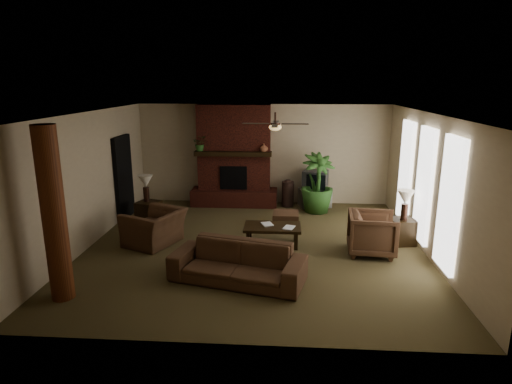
# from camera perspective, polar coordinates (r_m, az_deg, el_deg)

# --- Properties ---
(room_shell) EXTENTS (7.00, 7.00, 7.00)m
(room_shell) POSITION_cam_1_polar(r_m,az_deg,el_deg) (8.78, -0.17, 1.24)
(room_shell) COLOR brown
(room_shell) RESTS_ON ground
(fireplace) EXTENTS (2.40, 0.70, 2.80)m
(fireplace) POSITION_cam_1_polar(r_m,az_deg,el_deg) (12.04, -2.91, 3.68)
(fireplace) COLOR #562017
(fireplace) RESTS_ON ground
(windows) EXTENTS (0.08, 3.65, 2.35)m
(windows) POSITION_cam_1_polar(r_m,az_deg,el_deg) (9.40, 21.39, 0.82)
(windows) COLOR white
(windows) RESTS_ON ground
(log_column) EXTENTS (0.36, 0.36, 2.80)m
(log_column) POSITION_cam_1_polar(r_m,az_deg,el_deg) (7.36, -25.22, -2.81)
(log_column) COLOR brown
(log_column) RESTS_ON ground
(doorway) EXTENTS (0.10, 1.00, 2.10)m
(doorway) POSITION_cam_1_polar(r_m,az_deg,el_deg) (11.33, -17.14, 1.82)
(doorway) COLOR black
(doorway) RESTS_ON ground
(ceiling_fan) EXTENTS (1.35, 1.35, 0.37)m
(ceiling_fan) POSITION_cam_1_polar(r_m,az_deg,el_deg) (8.87, 2.57, 8.77)
(ceiling_fan) COLOR black
(ceiling_fan) RESTS_ON ceiling
(sofa) EXTENTS (2.42, 1.23, 0.91)m
(sofa) POSITION_cam_1_polar(r_m,az_deg,el_deg) (7.56, -2.46, -8.55)
(sofa) COLOR #4E3321
(sofa) RESTS_ON ground
(armchair_left) EXTENTS (1.13, 1.34, 1.00)m
(armchair_left) POSITION_cam_1_polar(r_m,az_deg,el_deg) (9.45, -13.37, -3.87)
(armchair_left) COLOR #4E3321
(armchair_left) RESTS_ON ground
(armchair_right) EXTENTS (0.94, 0.99, 0.94)m
(armchair_right) POSITION_cam_1_polar(r_m,az_deg,el_deg) (9.01, 15.17, -5.08)
(armchair_right) COLOR #4E3321
(armchair_right) RESTS_ON ground
(coffee_table) EXTENTS (1.20, 0.70, 0.43)m
(coffee_table) POSITION_cam_1_polar(r_m,az_deg,el_deg) (9.19, 2.19, -4.83)
(coffee_table) COLOR black
(coffee_table) RESTS_ON ground
(ottoman) EXTENTS (0.61, 0.61, 0.40)m
(ottoman) POSITION_cam_1_polar(r_m,az_deg,el_deg) (10.25, 3.96, -3.79)
(ottoman) COLOR #4E3321
(ottoman) RESTS_ON ground
(tv_stand) EXTENTS (0.94, 0.68, 0.50)m
(tv_stand) POSITION_cam_1_polar(r_m,az_deg,el_deg) (12.12, 7.80, -0.75)
(tv_stand) COLOR #BCBCBF
(tv_stand) RESTS_ON ground
(tv) EXTENTS (0.76, 0.67, 0.52)m
(tv) POSITION_cam_1_polar(r_m,az_deg,el_deg) (11.99, 7.85, 1.59)
(tv) COLOR #37383A
(tv) RESTS_ON tv_stand
(floor_vase) EXTENTS (0.34, 0.34, 0.77)m
(floor_vase) POSITION_cam_1_polar(r_m,az_deg,el_deg) (12.03, 4.24, 0.12)
(floor_vase) COLOR #33211C
(floor_vase) RESTS_ON ground
(floor_plant) EXTENTS (1.46, 1.80, 0.88)m
(floor_plant) POSITION_cam_1_polar(r_m,az_deg,el_deg) (11.59, 8.06, -0.49)
(floor_plant) COLOR #315C25
(floor_plant) RESTS_ON ground
(side_table_left) EXTENTS (0.62, 0.62, 0.55)m
(side_table_left) POSITION_cam_1_polar(r_m,az_deg,el_deg) (10.92, -14.02, -2.63)
(side_table_left) COLOR black
(side_table_left) RESTS_ON ground
(lamp_left) EXTENTS (0.46, 0.46, 0.65)m
(lamp_left) POSITION_cam_1_polar(r_m,az_deg,el_deg) (10.79, -14.42, 1.13)
(lamp_left) COLOR black
(lamp_left) RESTS_ON side_table_left
(side_table_right) EXTENTS (0.57, 0.57, 0.55)m
(side_table_right) POSITION_cam_1_polar(r_m,az_deg,el_deg) (9.81, 18.76, -4.95)
(side_table_right) COLOR black
(side_table_right) RESTS_ON ground
(lamp_right) EXTENTS (0.38, 0.38, 0.65)m
(lamp_right) POSITION_cam_1_polar(r_m,az_deg,el_deg) (9.55, 19.20, -0.95)
(lamp_right) COLOR black
(lamp_right) RESTS_ON side_table_right
(mantel_plant) EXTENTS (0.41, 0.45, 0.33)m
(mantel_plant) POSITION_cam_1_polar(r_m,az_deg,el_deg) (11.85, -7.39, 6.20)
(mantel_plant) COLOR #315C25
(mantel_plant) RESTS_ON fireplace
(mantel_vase) EXTENTS (0.25, 0.26, 0.22)m
(mantel_vase) POSITION_cam_1_polar(r_m,az_deg,el_deg) (11.63, 1.06, 5.89)
(mantel_vase) COLOR #93563B
(mantel_vase) RESTS_ON fireplace
(book_a) EXTENTS (0.21, 0.10, 0.29)m
(book_a) POSITION_cam_1_polar(r_m,az_deg,el_deg) (9.14, 0.85, -3.59)
(book_a) COLOR #999999
(book_a) RESTS_ON coffee_table
(book_b) EXTENTS (0.21, 0.09, 0.29)m
(book_b) POSITION_cam_1_polar(r_m,az_deg,el_deg) (9.03, 3.76, -3.85)
(book_b) COLOR #999999
(book_b) RESTS_ON coffee_table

